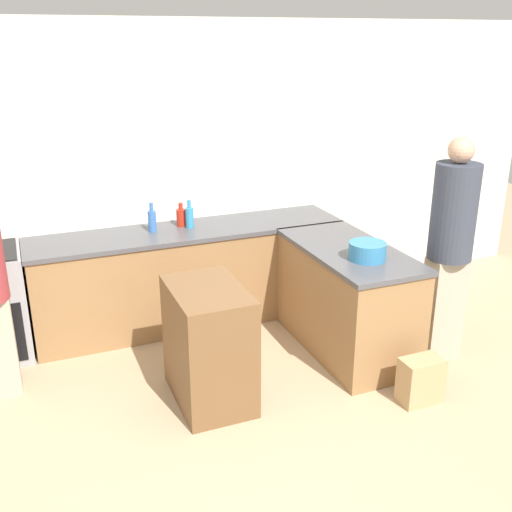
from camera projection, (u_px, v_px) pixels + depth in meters
ground_plane at (290, 463)px, 3.80m from camera, size 14.00×14.00×0.00m
wall_back at (176, 173)px, 5.53m from camera, size 8.00×0.06×2.70m
counter_back at (190, 276)px, 5.54m from camera, size 2.84×0.65×0.91m
counter_peninsula at (346, 299)px, 5.05m from camera, size 0.69×1.41×0.91m
island_table at (209, 345)px, 4.33m from camera, size 0.50×0.76×0.89m
mixing_bowl at (367, 251)px, 4.63m from camera, size 0.29×0.29×0.14m
dish_soap_bottle at (190, 217)px, 5.39m from camera, size 0.07×0.07×0.26m
hot_sauce_bottle at (181, 217)px, 5.43m from camera, size 0.09×0.09×0.22m
water_bottle_blue at (152, 220)px, 5.27m from camera, size 0.07×0.07×0.27m
person_at_peninsula at (450, 244)px, 4.71m from camera, size 0.35×0.35×1.85m
paper_bag at (420, 380)px, 4.38m from camera, size 0.31×0.19×0.35m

